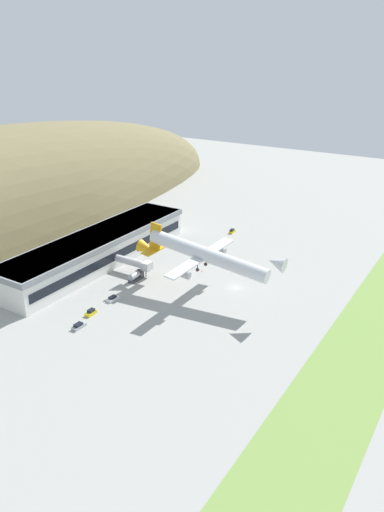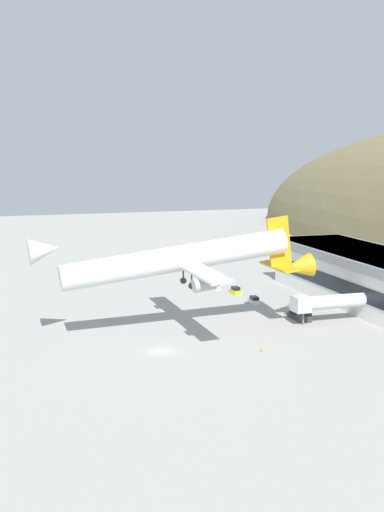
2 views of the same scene
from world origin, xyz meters
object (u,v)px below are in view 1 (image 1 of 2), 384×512
object	(u,v)px
fuel_truck	(136,276)
jetway_0	(135,263)
cargo_airplane	(204,255)
service_car_1	(232,231)
service_car_0	(113,298)
service_car_3	(79,326)
service_car_2	(91,312)
traffic_cone_0	(202,271)
terminal_building	(98,247)

from	to	relation	value
fuel_truck	jetway_0	bearing A→B (deg)	39.48
cargo_airplane	service_car_1	size ratio (longest dim) A/B	13.07
service_car_0	service_car_3	size ratio (longest dim) A/B	0.96
service_car_1	service_car_2	xyz separation A→B (m)	(-83.31, 2.70, 0.03)
traffic_cone_0	service_car_2	bearing A→B (deg)	164.23
traffic_cone_0	service_car_0	bearing A→B (deg)	159.09
terminal_building	service_car_2	distance (m)	37.92
service_car_2	fuel_truck	world-z (taller)	fuel_truck
terminal_building	cargo_airplane	world-z (taller)	cargo_airplane
terminal_building	service_car_0	xyz separation A→B (m)	(-19.23, -22.85, -5.56)
service_car_2	traffic_cone_0	xyz separation A→B (m)	(42.92, -12.12, -0.42)
service_car_0	fuel_truck	world-z (taller)	fuel_truck
service_car_1	service_car_0	bearing A→B (deg)	177.61
service_car_1	fuel_truck	size ratio (longest dim) A/B	0.62
jetway_0	traffic_cone_0	distance (m)	23.31
cargo_airplane	service_car_1	xyz separation A→B (m)	(54.35, 18.55, -12.72)
cargo_airplane	fuel_truck	size ratio (longest dim) A/B	8.10
service_car_3	fuel_truck	distance (m)	33.33
terminal_building	traffic_cone_0	xyz separation A→B (m)	(13.44, -35.34, -5.90)
service_car_2	service_car_3	size ratio (longest dim) A/B	0.84
cargo_airplane	service_car_3	distance (m)	42.98
service_car_1	service_car_2	distance (m)	83.35
service_car_2	traffic_cone_0	size ratio (longest dim) A/B	6.56
fuel_truck	terminal_building	bearing A→B (deg)	78.63
fuel_truck	traffic_cone_0	world-z (taller)	fuel_truck
service_car_2	fuel_truck	distance (m)	25.68
fuel_truck	traffic_cone_0	bearing A→B (deg)	-41.33
cargo_airplane	fuel_truck	distance (m)	27.45
cargo_airplane	service_car_1	distance (m)	58.82
jetway_0	cargo_airplane	xyz separation A→B (m)	(-0.59, -27.84, 9.41)
service_car_2	traffic_cone_0	world-z (taller)	service_car_2
terminal_building	service_car_1	distance (m)	59.99
terminal_building	jetway_0	size ratio (longest dim) A/B	5.65
jetway_0	service_car_2	xyz separation A→B (m)	(-29.54, -6.59, -3.29)
service_car_0	traffic_cone_0	xyz separation A→B (m)	(32.67, -12.48, -0.34)
terminal_building	jetway_0	xyz separation A→B (m)	(0.07, -16.62, -2.19)
service_car_0	service_car_2	distance (m)	10.26
service_car_1	service_car_2	world-z (taller)	service_car_2
cargo_airplane	service_car_2	distance (m)	38.10
cargo_airplane	service_car_3	size ratio (longest dim) A/B	11.44
cargo_airplane	fuel_truck	xyz separation A→B (m)	(-3.49, 24.48, -11.91)
jetway_0	service_car_0	world-z (taller)	jetway_0
service_car_3	traffic_cone_0	bearing A→B (deg)	-11.10
terminal_building	service_car_3	world-z (taller)	terminal_building
service_car_3	traffic_cone_0	distance (m)	51.29
jetway_0	terminal_building	bearing A→B (deg)	90.23
service_car_1	cargo_airplane	bearing A→B (deg)	-161.15
service_car_2	fuel_truck	size ratio (longest dim) A/B	0.60
traffic_cone_0	terminal_building	bearing A→B (deg)	110.83
terminal_building	service_car_3	bearing A→B (deg)	-145.39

